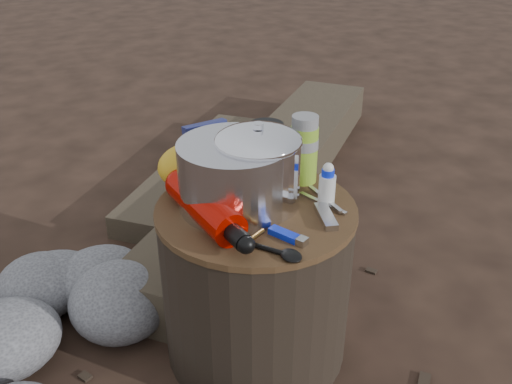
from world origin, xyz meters
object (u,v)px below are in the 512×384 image
thermos (304,150)px  fuel_bottle (205,206)px  log_main (275,170)px  travel_mug (266,148)px  camping_pot (258,167)px  stump (256,281)px

thermos → fuel_bottle: bearing=-170.9°
log_main → thermos: 0.90m
thermos → travel_mug: (-0.05, 0.10, -0.02)m
log_main → thermos: size_ratio=11.15×
fuel_bottle → thermos: size_ratio=1.86×
camping_pot → fuel_bottle: bearing=-178.7°
camping_pot → fuel_bottle: (-0.14, -0.00, -0.06)m
log_main → camping_pot: bearing=-73.3°
log_main → travel_mug: (-0.42, -0.58, 0.42)m
log_main → thermos: (-0.38, -0.69, 0.44)m
camping_pot → fuel_bottle: 0.15m
log_main → travel_mug: size_ratio=15.00×
camping_pot → stump: bearing=-142.3°
camping_pot → travel_mug: camping_pot is taller
log_main → fuel_bottle: 1.08m
stump → log_main: (0.55, 0.74, -0.14)m
camping_pot → log_main: bearing=53.6°
camping_pot → fuel_bottle: size_ratio=0.60×
fuel_bottle → travel_mug: (0.26, 0.15, 0.03)m
stump → travel_mug: size_ratio=3.67×
camping_pot → travel_mug: 0.19m
travel_mug → fuel_bottle: bearing=-149.7°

